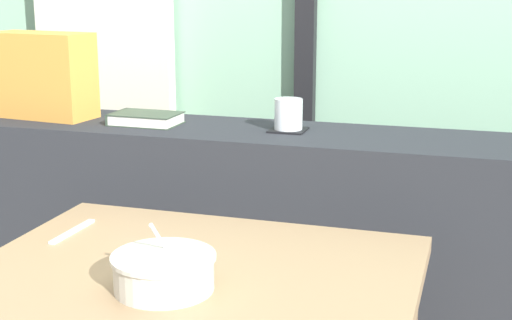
% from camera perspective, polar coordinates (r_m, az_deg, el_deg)
% --- Properties ---
extents(dark_console_ledge, '(2.80, 0.35, 0.86)m').
position_cam_1_polar(dark_console_ledge, '(2.22, 0.79, -8.57)').
color(dark_console_ledge, '#23262B').
rests_on(dark_console_ledge, ground).
extents(coaster_square, '(0.10, 0.10, 0.00)m').
position_cam_1_polar(coaster_square, '(2.10, 2.50, 2.33)').
color(coaster_square, black).
rests_on(coaster_square, dark_console_ledge).
extents(juice_glass, '(0.08, 0.08, 0.09)m').
position_cam_1_polar(juice_glass, '(2.09, 2.51, 3.45)').
color(juice_glass, white).
rests_on(juice_glass, coaster_square).
extents(closed_book, '(0.20, 0.13, 0.03)m').
position_cam_1_polar(closed_book, '(2.21, -8.51, 3.17)').
color(closed_book, '#334233').
rests_on(closed_book, dark_console_ledge).
extents(throw_pillow, '(0.33, 0.18, 0.26)m').
position_cam_1_polar(throw_pillow, '(2.38, -16.14, 6.29)').
color(throw_pillow, '#D18938').
rests_on(throw_pillow, dark_console_ledge).
extents(soup_bowl, '(0.20, 0.20, 0.14)m').
position_cam_1_polar(soup_bowl, '(1.42, -7.10, -8.58)').
color(soup_bowl, beige).
rests_on(soup_bowl, breakfast_table).
extents(fork_utensil, '(0.02, 0.17, 0.01)m').
position_cam_1_polar(fork_utensil, '(1.78, -13.93, -5.35)').
color(fork_utensil, silver).
rests_on(fork_utensil, breakfast_table).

